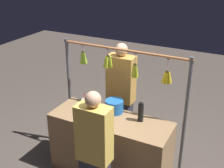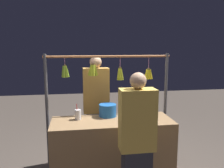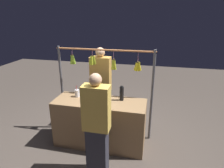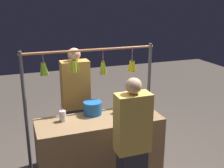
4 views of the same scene
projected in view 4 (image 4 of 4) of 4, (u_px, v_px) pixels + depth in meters
name	position (u px, v px, depth m)	size (l,w,h in m)	color
market_counter	(100.00, 149.00, 3.64)	(1.58, 0.58, 0.85)	olive
display_rack	(91.00, 85.00, 3.74)	(1.79, 0.13, 1.70)	#4C4C51
water_bottle	(122.00, 103.00, 3.72)	(0.07, 0.07, 0.26)	black
blue_bucket	(93.00, 108.00, 3.65)	(0.24, 0.24, 0.17)	#1E5DAF
drink_cup	(63.00, 116.00, 3.45)	(0.08, 0.08, 0.21)	silver
vendor_person	(76.00, 105.00, 4.04)	(0.39, 0.21, 1.66)	#2D2D38
customer_person	(132.00, 148.00, 3.00)	(0.37, 0.20, 1.55)	#2D2D38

